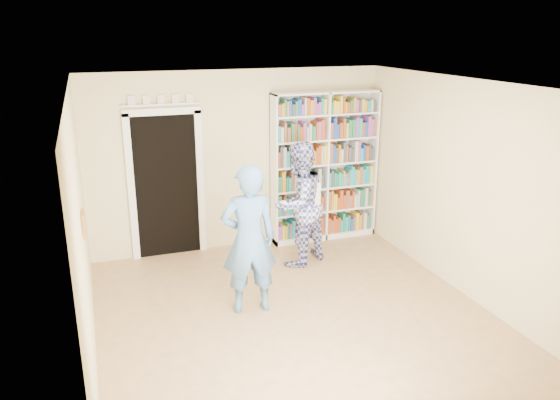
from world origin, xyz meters
The scene contains 11 objects.
floor centered at (0.00, 0.00, 0.00)m, with size 5.00×5.00×0.00m, color #957348.
ceiling centered at (0.00, 0.00, 2.70)m, with size 5.00×5.00×0.00m, color white.
wall_back centered at (0.00, 2.50, 1.35)m, with size 4.50×4.50×0.00m, color beige.
wall_left centered at (-2.25, 0.00, 1.35)m, with size 5.00×5.00×0.00m, color beige.
wall_right centered at (2.25, 0.00, 1.35)m, with size 5.00×5.00×0.00m, color beige.
bookshelf centered at (1.35, 2.34, 1.19)m, with size 1.71×0.32×2.35m.
doorway centered at (-1.10, 2.48, 1.18)m, with size 1.10×0.08×2.43m.
wall_art centered at (-2.23, 0.20, 1.40)m, with size 0.03×0.25×0.25m, color brown.
man_blue centered at (-0.45, 0.43, 0.91)m, with size 0.66×0.43×1.81m, color #507FB3.
man_plaid centered at (0.60, 1.53, 0.89)m, with size 0.87×0.67×1.78m, color #2F3291.
paper_sheet centered at (0.73, 1.33, 1.08)m, with size 0.23×0.01×0.32m, color white.
Camera 1 is at (-2.09, -5.27, 3.26)m, focal length 35.00 mm.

